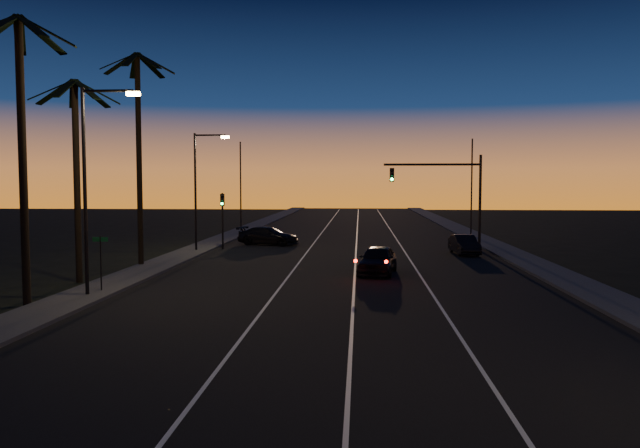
# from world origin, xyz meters

# --- Properties ---
(road) EXTENTS (20.00, 170.00, 0.01)m
(road) POSITION_xyz_m (0.00, 30.00, 0.01)
(road) COLOR black
(road) RESTS_ON ground
(sidewalk_left) EXTENTS (2.40, 170.00, 0.16)m
(sidewalk_left) POSITION_xyz_m (-11.20, 30.00, 0.08)
(sidewalk_left) COLOR #31312F
(sidewalk_left) RESTS_ON ground
(sidewalk_right) EXTENTS (2.40, 170.00, 0.16)m
(sidewalk_right) POSITION_xyz_m (11.20, 30.00, 0.08)
(sidewalk_right) COLOR #31312F
(sidewalk_right) RESTS_ON ground
(lane_stripe_left) EXTENTS (0.12, 160.00, 0.01)m
(lane_stripe_left) POSITION_xyz_m (-3.00, 30.00, 0.02)
(lane_stripe_left) COLOR silver
(lane_stripe_left) RESTS_ON road
(lane_stripe_mid) EXTENTS (0.12, 160.00, 0.01)m
(lane_stripe_mid) POSITION_xyz_m (0.50, 30.00, 0.02)
(lane_stripe_mid) COLOR silver
(lane_stripe_mid) RESTS_ON road
(lane_stripe_right) EXTENTS (0.12, 160.00, 0.01)m
(lane_stripe_right) POSITION_xyz_m (4.00, 30.00, 0.02)
(lane_stripe_right) COLOR silver
(lane_stripe_right) RESTS_ON road
(palm_near) EXTENTS (4.25, 4.16, 11.53)m
(palm_near) POSITION_xyz_m (-12.60, 18.00, 7.07)
(palm_near) COLOR black
(palm_near) RESTS_ON ground
(palm_mid) EXTENTS (4.25, 4.16, 10.03)m
(palm_mid) POSITION_xyz_m (-13.20, 24.00, 6.25)
(palm_mid) COLOR black
(palm_mid) RESTS_ON ground
(palm_far) EXTENTS (4.25, 4.16, 12.53)m
(palm_far) POSITION_xyz_m (-12.20, 30.00, 7.61)
(palm_far) COLOR black
(palm_far) RESTS_ON ground
(streetlight_left_near) EXTENTS (2.55, 0.26, 9.00)m
(streetlight_left_near) POSITION_xyz_m (-10.70, 20.00, 5.32)
(streetlight_left_near) COLOR black
(streetlight_left_near) RESTS_ON ground
(streetlight_left_far) EXTENTS (2.55, 0.26, 8.50)m
(streetlight_left_far) POSITION_xyz_m (-10.69, 38.00, 5.06)
(streetlight_left_far) COLOR black
(streetlight_left_far) RESTS_ON ground
(street_sign) EXTENTS (0.70, 0.06, 2.60)m
(street_sign) POSITION_xyz_m (-10.80, 21.00, 1.66)
(street_sign) COLOR black
(street_sign) RESTS_ON ground
(signal_mast) EXTENTS (7.10, 0.41, 7.00)m
(signal_mast) POSITION_xyz_m (7.14, 39.99, 4.78)
(signal_mast) COLOR black
(signal_mast) RESTS_ON ground
(signal_post) EXTENTS (0.28, 0.37, 4.20)m
(signal_post) POSITION_xyz_m (-9.50, 39.98, 2.89)
(signal_post) COLOR black
(signal_post) RESTS_ON ground
(far_pole_left) EXTENTS (0.14, 0.14, 9.00)m
(far_pole_left) POSITION_xyz_m (-11.00, 55.00, 4.50)
(far_pole_left) COLOR black
(far_pole_left) RESTS_ON ground
(far_pole_right) EXTENTS (0.14, 0.14, 9.00)m
(far_pole_right) POSITION_xyz_m (11.00, 52.00, 4.50)
(far_pole_right) COLOR black
(far_pole_right) RESTS_ON ground
(lead_car) EXTENTS (2.52, 5.27, 1.55)m
(lead_car) POSITION_xyz_m (1.74, 27.85, 0.79)
(lead_car) COLOR black
(lead_car) RESTS_ON road
(right_car) EXTENTS (1.75, 4.16, 1.34)m
(right_car) POSITION_xyz_m (8.02, 37.60, 0.68)
(right_car) COLOR black
(right_car) RESTS_ON road
(cross_car) EXTENTS (5.31, 3.22, 1.44)m
(cross_car) POSITION_xyz_m (-6.54, 43.31, 0.73)
(cross_car) COLOR black
(cross_car) RESTS_ON road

